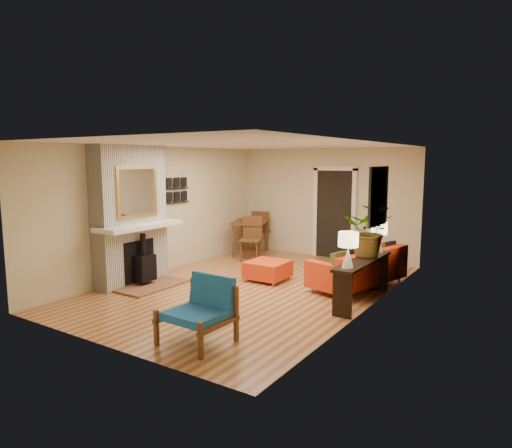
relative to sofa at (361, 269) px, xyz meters
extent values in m
plane|color=tan|center=(-1.72, -1.09, -0.35)|extent=(6.50, 6.50, 0.00)
plane|color=white|center=(-1.72, -1.09, 2.25)|extent=(6.50, 6.50, 0.00)
plane|color=beige|center=(-1.72, 2.16, 0.95)|extent=(4.50, 0.00, 4.50)
plane|color=beige|center=(-1.72, -4.34, 0.95)|extent=(4.50, 0.00, 4.50)
plane|color=beige|center=(-3.97, -1.09, 0.95)|extent=(0.00, 6.50, 6.50)
plane|color=beige|center=(0.53, -1.09, 0.95)|extent=(0.00, 6.50, 6.50)
cube|color=black|center=(-1.47, 2.13, 0.70)|extent=(0.88, 0.06, 2.10)
cube|color=white|center=(-1.96, 2.12, 0.70)|extent=(0.10, 0.08, 2.18)
cube|color=white|center=(-0.98, 2.12, 0.70)|extent=(0.10, 0.08, 2.18)
cube|color=white|center=(-1.47, 2.12, 1.78)|extent=(1.08, 0.08, 0.10)
cube|color=black|center=(0.50, -0.69, 1.40)|extent=(0.04, 0.85, 0.95)
cube|color=slate|center=(0.47, -0.69, 1.40)|extent=(0.01, 0.70, 0.80)
cube|color=black|center=(-3.93, -0.74, 1.07)|extent=(0.06, 0.95, 0.02)
cube|color=black|center=(-3.93, -0.74, 1.37)|extent=(0.06, 0.95, 0.02)
cube|color=white|center=(-3.76, -2.09, 1.51)|extent=(0.42, 1.50, 1.48)
cube|color=white|center=(-3.76, -2.09, 0.21)|extent=(0.42, 1.50, 1.12)
cube|color=white|center=(-3.51, -2.09, 0.77)|extent=(0.60, 1.68, 0.08)
cube|color=black|center=(-3.55, -2.09, 0.10)|extent=(0.03, 0.72, 0.78)
cube|color=brown|center=(-3.25, -2.09, -0.33)|extent=(0.75, 1.30, 0.04)
cube|color=black|center=(-3.43, -2.09, -0.01)|extent=(0.30, 0.36, 0.48)
cylinder|color=black|center=(-3.43, -2.09, 0.43)|extent=(0.10, 0.10, 0.40)
cube|color=gold|center=(-3.54, -2.09, 1.40)|extent=(0.04, 0.95, 0.95)
cube|color=silver|center=(-3.52, -2.09, 1.40)|extent=(0.01, 0.82, 0.82)
cylinder|color=silver|center=(-0.63, -0.75, -0.30)|extent=(0.05, 0.05, 0.10)
cylinder|color=silver|center=(0.02, -0.92, -0.30)|extent=(0.05, 0.05, 0.10)
cylinder|color=silver|center=(-0.17, 0.97, -0.30)|extent=(0.05, 0.05, 0.10)
cylinder|color=silver|center=(0.48, 0.79, -0.30)|extent=(0.05, 0.05, 0.10)
cube|color=#F14516|center=(-0.07, 0.02, -0.11)|extent=(1.35, 2.16, 0.29)
cube|color=#F14516|center=(0.25, -0.06, 0.20)|extent=(0.70, 1.98, 0.33)
cube|color=#F14516|center=(-0.31, -0.86, 0.13)|extent=(0.87, 0.39, 0.19)
cube|color=#F14516|center=(0.16, 0.91, 0.13)|extent=(0.87, 0.39, 0.19)
cube|color=#4F5E28|center=(-0.08, -0.77, 0.24)|extent=(0.28, 0.42, 0.40)
cube|color=black|center=(0.02, -0.40, 0.24)|extent=(0.28, 0.42, 0.40)
cube|color=gray|center=(0.12, -0.03, 0.24)|extent=(0.28, 0.42, 0.40)
cube|color=maroon|center=(0.20, 0.29, 0.24)|extent=(0.28, 0.42, 0.40)
cube|color=black|center=(0.30, 0.66, 0.24)|extent=(0.28, 0.42, 0.40)
cylinder|color=silver|center=(-2.00, -0.81, -0.32)|extent=(0.04, 0.04, 0.06)
cylinder|color=silver|center=(-1.40, -0.80, -0.32)|extent=(0.04, 0.04, 0.06)
cylinder|color=silver|center=(-2.01, -0.21, -0.32)|extent=(0.04, 0.04, 0.06)
cylinder|color=silver|center=(-1.41, -0.20, -0.32)|extent=(0.04, 0.04, 0.06)
cube|color=#F14516|center=(-1.71, -0.51, -0.13)|extent=(0.75, 0.75, 0.31)
cube|color=brown|center=(-1.21, -3.62, -0.04)|extent=(0.08, 0.78, 0.05)
cube|color=brown|center=(-1.22, -3.96, -0.12)|extent=(0.05, 0.05, 0.46)
cube|color=brown|center=(-1.20, -3.28, 0.02)|extent=(0.05, 0.05, 0.73)
cube|color=brown|center=(-0.46, -3.65, -0.04)|extent=(0.08, 0.78, 0.05)
cube|color=brown|center=(-0.48, -3.99, -0.12)|extent=(0.05, 0.05, 0.46)
cube|color=brown|center=(-0.45, -3.30, 0.02)|extent=(0.05, 0.05, 0.73)
cube|color=#1B61A2|center=(-0.84, -3.63, 0.03)|extent=(0.71, 0.67, 0.10)
cube|color=#1B61A2|center=(-0.83, -3.32, 0.27)|extent=(0.69, 0.20, 0.43)
cube|color=brown|center=(-3.37, 1.36, 0.47)|extent=(1.12, 1.31, 0.04)
cylinder|color=brown|center=(-3.48, 0.81, 0.05)|extent=(0.06, 0.06, 0.79)
cylinder|color=brown|center=(-2.91, 1.03, 0.05)|extent=(0.06, 0.06, 0.79)
cylinder|color=brown|center=(-3.84, 1.68, 0.05)|extent=(0.06, 0.06, 0.79)
cylinder|color=brown|center=(-3.27, 1.91, 0.05)|extent=(0.06, 0.06, 0.79)
cube|color=brown|center=(-2.96, 0.76, 0.15)|extent=(0.60, 0.60, 0.04)
cube|color=brown|center=(-3.04, 0.96, 0.42)|extent=(0.44, 0.21, 0.50)
cylinder|color=brown|center=(-3.06, 0.51, -0.11)|extent=(0.05, 0.05, 0.48)
cylinder|color=brown|center=(-2.71, 0.65, -0.11)|extent=(0.05, 0.05, 0.48)
cylinder|color=brown|center=(-3.20, 0.86, -0.11)|extent=(0.05, 0.05, 0.48)
cylinder|color=brown|center=(-2.85, 1.00, -0.11)|extent=(0.05, 0.05, 0.48)
cube|color=brown|center=(-3.49, 2.08, 0.15)|extent=(0.60, 0.60, 0.04)
cube|color=brown|center=(-3.41, 1.88, 0.42)|extent=(0.44, 0.21, 0.50)
cylinder|color=brown|center=(-3.59, 1.84, -0.11)|extent=(0.05, 0.05, 0.48)
cylinder|color=brown|center=(-3.25, 1.98, -0.11)|extent=(0.05, 0.05, 0.48)
cylinder|color=brown|center=(-3.73, 2.18, -0.11)|extent=(0.05, 0.05, 0.48)
cylinder|color=brown|center=(-3.38, 2.32, -0.11)|extent=(0.05, 0.05, 0.48)
cube|color=black|center=(0.35, -0.88, 0.35)|extent=(0.34, 1.85, 0.05)
cube|color=black|center=(0.35, -1.73, -0.01)|extent=(0.30, 0.04, 0.68)
cube|color=black|center=(0.35, -0.03, -0.01)|extent=(0.30, 0.04, 0.68)
cone|color=white|center=(0.35, -1.55, 0.53)|extent=(0.18, 0.18, 0.30)
cylinder|color=white|center=(0.35, -1.55, 0.71)|extent=(0.03, 0.03, 0.06)
cylinder|color=#FFEABF|center=(0.35, -1.55, 0.81)|extent=(0.30, 0.30, 0.22)
cone|color=white|center=(0.35, -0.17, 0.53)|extent=(0.18, 0.18, 0.30)
cylinder|color=white|center=(0.35, -0.17, 0.71)|extent=(0.03, 0.03, 0.06)
cylinder|color=#FFEABF|center=(0.35, -0.17, 0.81)|extent=(0.30, 0.30, 0.22)
imported|color=#1E5919|center=(0.34, -0.59, 0.82)|extent=(0.89, 0.80, 0.89)
camera|label=1|loc=(2.85, -7.88, 1.97)|focal=32.00mm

